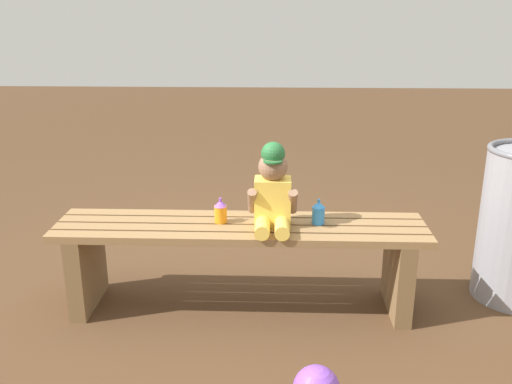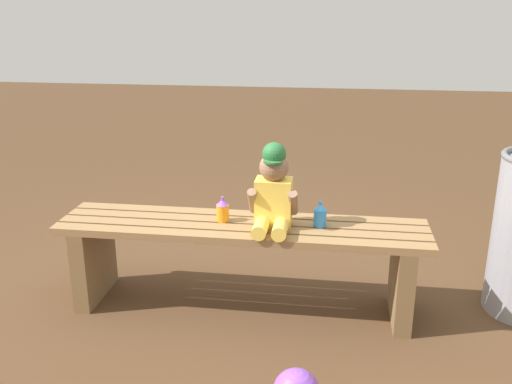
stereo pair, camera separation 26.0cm
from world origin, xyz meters
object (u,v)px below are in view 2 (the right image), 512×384
object	(u,v)px
child_figure	(273,191)
sippy_cup_right	(320,215)
park_bench	(242,250)
sippy_cup_left	(223,210)

from	to	relation	value
child_figure	sippy_cup_right	xyz separation A→B (m)	(0.22, 0.04, -0.12)
park_bench	sippy_cup_right	distance (m)	0.42
child_figure	park_bench	bearing A→B (deg)	172.92
park_bench	sippy_cup_right	world-z (taller)	sippy_cup_right
child_figure	sippy_cup_left	distance (m)	0.28
park_bench	sippy_cup_right	xyz separation A→B (m)	(0.37, 0.02, 0.20)
sippy_cup_left	sippy_cup_right	world-z (taller)	same
child_figure	sippy_cup_right	size ratio (longest dim) A/B	3.26
park_bench	sippy_cup_right	bearing A→B (deg)	3.33
park_bench	sippy_cup_left	xyz separation A→B (m)	(-0.10, 0.02, 0.20)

